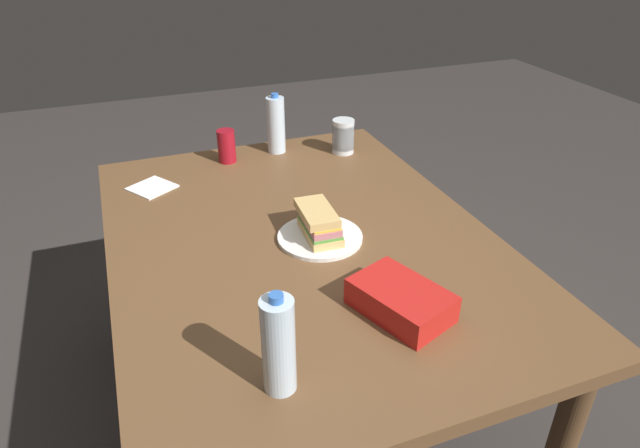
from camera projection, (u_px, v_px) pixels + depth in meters
name	position (u px, v px, depth m)	size (l,w,h in m)	color
ground_plane	(305.00, 411.00, 1.99)	(8.00, 8.00, 0.00)	#383330
dining_table	(302.00, 260.00, 1.66)	(1.48, 1.08, 0.74)	brown
paper_plate	(320.00, 237.00, 1.61)	(0.25, 0.25, 0.01)	white
sandwich	(319.00, 223.00, 1.58)	(0.19, 0.10, 0.08)	#DBB26B
soda_can_red	(227.00, 146.00, 2.06)	(0.07, 0.07, 0.12)	maroon
chip_bag	(401.00, 300.00, 1.31)	(0.23, 0.15, 0.07)	red
water_bottle_tall	(279.00, 345.00, 1.06)	(0.07, 0.07, 0.23)	silver
plastic_cup_stack	(343.00, 136.00, 2.13)	(0.08, 0.08, 0.13)	silver
water_bottle_spare	(276.00, 125.00, 2.12)	(0.07, 0.07, 0.23)	silver
paper_napkin	(152.00, 188.00, 1.89)	(0.13, 0.13, 0.01)	white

